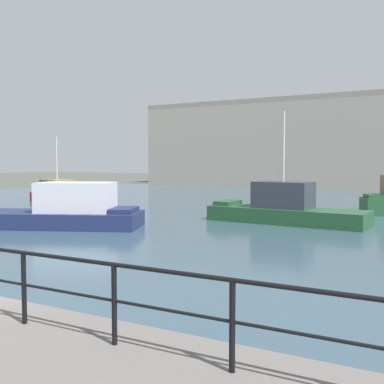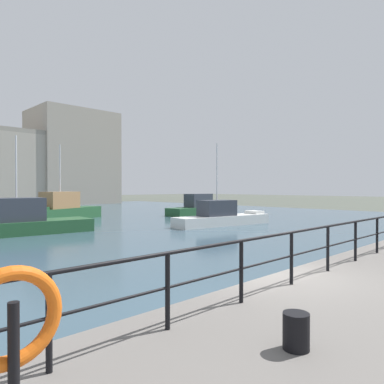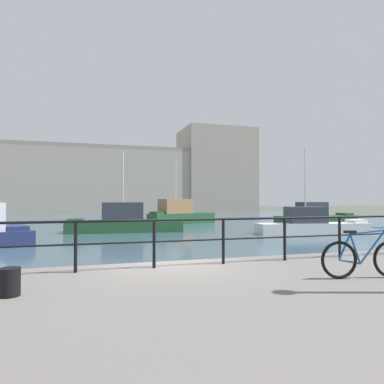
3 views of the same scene
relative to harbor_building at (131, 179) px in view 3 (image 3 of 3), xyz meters
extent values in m
plane|color=#4C5147|center=(-6.35, -58.22, -6.47)|extent=(240.00, 240.00, 0.00)
cube|color=#385160|center=(-6.35, -28.02, -6.46)|extent=(80.00, 60.00, 0.01)
cube|color=#A89E8E|center=(-6.35, 0.01, -0.74)|extent=(61.19, 10.09, 11.45)
cube|color=gray|center=(17.28, 0.01, 1.96)|extent=(13.95, 11.10, 16.85)
cube|color=gray|center=(-6.35, -4.73, 5.34)|extent=(61.19, 0.60, 0.70)
cube|color=#23512D|center=(15.07, -35.30, -6.04)|extent=(9.08, 2.56, 0.83)
cube|color=#333842|center=(14.55, -35.32, -4.91)|extent=(3.11, 1.67, 1.44)
cube|color=#23512D|center=(18.85, -35.15, -5.51)|extent=(1.14, 1.58, 0.24)
cube|color=white|center=(7.90, -44.48, -6.08)|extent=(8.60, 3.13, 0.76)
cube|color=#333842|center=(7.34, -44.40, -5.09)|extent=(3.00, 1.98, 1.21)
cube|color=white|center=(11.39, -45.00, -5.57)|extent=(1.19, 1.47, 0.24)
cylinder|color=silver|center=(7.34, -44.40, -2.29)|extent=(0.10, 0.10, 4.38)
cube|color=#23512D|center=(1.47, -31.23, -5.91)|extent=(7.84, 4.75, 1.09)
cube|color=#997047|center=(0.67, -31.57, -4.62)|extent=(3.81, 2.86, 1.49)
cube|color=#23512D|center=(-1.52, -32.50, -5.25)|extent=(1.37, 1.57, 0.24)
cylinder|color=silver|center=(0.67, -31.57, -1.76)|extent=(0.10, 0.10, 4.23)
cube|color=navy|center=(-12.16, -44.90, -5.53)|extent=(1.87, 2.37, 0.24)
cube|color=#23512D|center=(-5.35, -39.12, -6.04)|extent=(8.98, 3.36, 0.84)
cube|color=#333842|center=(-5.53, -39.11, -4.89)|extent=(3.25, 2.22, 1.46)
cube|color=#23512D|center=(-9.02, -38.78, -5.50)|extent=(1.21, 1.88, 0.24)
cylinder|color=silver|center=(-5.53, -39.11, -2.21)|extent=(0.10, 0.10, 3.90)
cylinder|color=black|center=(-8.48, -58.97, -4.95)|extent=(0.07, 0.07, 1.05)
cylinder|color=black|center=(-6.84, -58.97, -4.95)|extent=(0.07, 0.07, 1.05)
cylinder|color=black|center=(-5.20, -58.97, -4.95)|extent=(0.07, 0.07, 1.05)
cylinder|color=black|center=(-3.55, -58.97, -4.95)|extent=(0.07, 0.07, 1.05)
cylinder|color=black|center=(-1.91, -58.97, -4.95)|extent=(0.07, 0.07, 1.05)
cylinder|color=black|center=(-6.84, -58.97, -4.43)|extent=(26.30, 0.06, 0.06)
cylinder|color=black|center=(-6.84, -58.97, -4.90)|extent=(26.30, 0.04, 0.04)
torus|color=black|center=(-3.68, -61.05, -5.12)|extent=(0.72, 0.20, 0.72)
cylinder|color=#194C8C|center=(-3.00, -61.18, -4.88)|extent=(0.54, 0.14, 0.66)
cylinder|color=#194C8C|center=(-3.36, -61.11, -4.91)|extent=(0.24, 0.08, 0.58)
cylinder|color=#194C8C|center=(-3.10, -61.16, -4.59)|extent=(0.72, 0.17, 0.11)
cylinder|color=#194C8C|center=(-3.47, -61.09, -5.16)|extent=(0.43, 0.12, 0.12)
cylinder|color=#194C8C|center=(-3.57, -61.07, -4.87)|extent=(0.26, 0.08, 0.51)
cube|color=black|center=(-3.45, -61.09, -4.59)|extent=(0.23, 0.13, 0.05)
cylinder|color=black|center=(-9.42, -60.52, -5.26)|extent=(0.32, 0.32, 0.44)
camera|label=1|loc=(1.63, -63.53, -3.13)|focal=42.06mm
camera|label=2|loc=(-13.32, -62.71, -3.53)|focal=33.50mm
camera|label=3|loc=(-8.29, -66.54, -3.98)|focal=32.41mm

